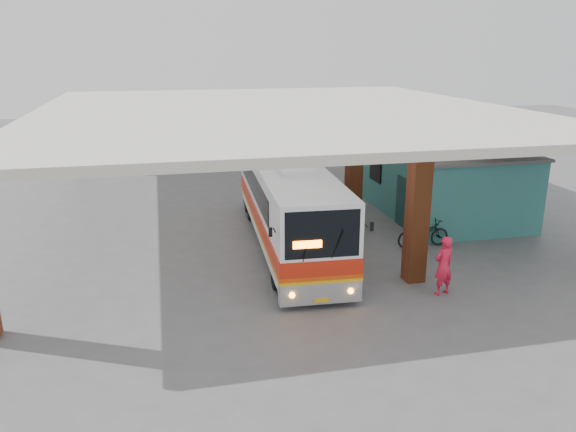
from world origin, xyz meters
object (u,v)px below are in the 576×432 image
at_px(coach_bus, 288,202).
at_px(red_chair, 354,183).
at_px(motorcycle, 423,233).
at_px(pedestrian, 444,266).

distance_m(coach_bus, red_chair, 9.20).
height_order(motorcycle, pedestrian, pedestrian).
relative_size(coach_bus, motorcycle, 5.64).
bearing_deg(red_chair, motorcycle, -97.21).
relative_size(pedestrian, red_chair, 2.28).
xyz_separation_m(coach_bus, pedestrian, (3.61, -5.45, -0.74)).
xyz_separation_m(motorcycle, pedestrian, (-1.31, -4.02, 0.39)).
bearing_deg(motorcycle, pedestrian, 160.33).
xyz_separation_m(coach_bus, red_chair, (5.31, 7.40, -1.30)).
bearing_deg(coach_bus, motorcycle, -13.11).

